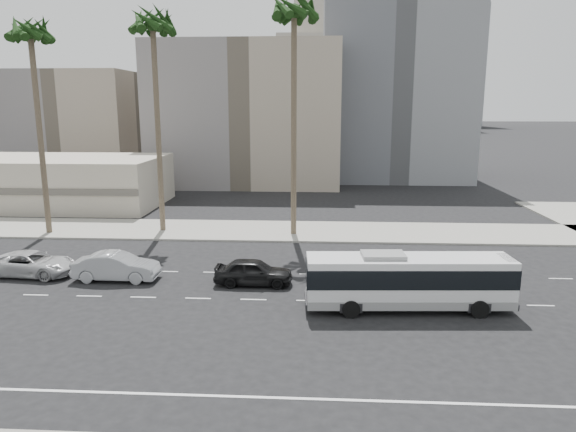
# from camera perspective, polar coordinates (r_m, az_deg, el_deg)

# --- Properties ---
(ground) EXTENTS (700.00, 700.00, 0.00)m
(ground) POSITION_cam_1_polar(r_m,az_deg,el_deg) (28.19, 8.55, -9.30)
(ground) COLOR black
(ground) RESTS_ON ground
(sidewalk_north) EXTENTS (120.00, 7.00, 0.15)m
(sidewalk_north) POSITION_cam_1_polar(r_m,az_deg,el_deg) (42.95, 6.72, -1.72)
(sidewalk_north) COLOR gray
(sidewalk_north) RESTS_ON ground
(commercial_low) EXTENTS (22.00, 12.16, 5.00)m
(commercial_low) POSITION_cam_1_polar(r_m,az_deg,el_deg) (59.39, -24.22, 3.47)
(commercial_low) COLOR #B7AD9A
(commercial_low) RESTS_ON ground
(midrise_beige_west) EXTENTS (24.00, 18.00, 18.00)m
(midrise_beige_west) POSITION_cam_1_polar(r_m,az_deg,el_deg) (71.79, -4.28, 10.96)
(midrise_beige_west) COLOR gray
(midrise_beige_west) RESTS_ON ground
(midrise_gray_center) EXTENTS (20.00, 20.00, 26.00)m
(midrise_gray_center) POSITION_cam_1_polar(r_m,az_deg,el_deg) (78.94, 11.36, 13.76)
(midrise_gray_center) COLOR slate
(midrise_gray_center) RESTS_ON ground
(midrise_beige_far) EXTENTS (18.00, 16.00, 15.00)m
(midrise_beige_far) POSITION_cam_1_polar(r_m,az_deg,el_deg) (84.02, -21.90, 9.26)
(midrise_beige_far) COLOR gray
(midrise_beige_far) RESTS_ON ground
(civic_tower) EXTENTS (42.00, 42.00, 129.00)m
(civic_tower) POSITION_cam_1_polar(r_m,az_deg,el_deg) (277.66, 3.58, 17.81)
(civic_tower) COLOR beige
(civic_tower) RESTS_ON ground
(highrise_right) EXTENTS (26.00, 26.00, 70.00)m
(highrise_right) POSITION_cam_1_polar(r_m,az_deg,el_deg) (261.75, 14.40, 16.99)
(highrise_right) COLOR slate
(highrise_right) RESTS_ON ground
(highrise_far) EXTENTS (22.00, 22.00, 60.00)m
(highrise_far) POSITION_cam_1_polar(r_m,az_deg,el_deg) (295.91, 18.15, 15.18)
(highrise_far) COLOR slate
(highrise_far) RESTS_ON ground
(city_bus) EXTENTS (10.43, 2.89, 2.96)m
(city_bus) POSITION_cam_1_polar(r_m,az_deg,el_deg) (27.15, 13.05, -6.83)
(city_bus) COLOR silver
(city_bus) RESTS_ON ground
(car_a) EXTENTS (1.87, 4.53, 1.54)m
(car_a) POSITION_cam_1_polar(r_m,az_deg,el_deg) (30.33, -3.80, -6.11)
(car_a) COLOR black
(car_a) RESTS_ON ground
(car_b) EXTENTS (1.78, 5.01, 1.65)m
(car_b) POSITION_cam_1_polar(r_m,az_deg,el_deg) (32.65, -18.25, -5.28)
(car_b) COLOR #9C9FA3
(car_b) RESTS_ON ground
(car_c) EXTENTS (2.85, 5.47, 1.47)m
(car_c) POSITION_cam_1_polar(r_m,az_deg,el_deg) (35.51, -26.23, -4.70)
(car_c) COLOR #B3B3B5
(car_c) RESTS_ON ground
(palm_near) EXTENTS (5.46, 5.46, 18.36)m
(palm_near) POSITION_cam_1_polar(r_m,az_deg,el_deg) (41.12, 0.66, 21.00)
(palm_near) COLOR brown
(palm_near) RESTS_ON ground
(palm_mid) EXTENTS (5.74, 5.74, 17.71)m
(palm_mid) POSITION_cam_1_polar(r_m,az_deg,el_deg) (43.53, -14.57, 19.20)
(palm_mid) COLOR brown
(palm_mid) RESTS_ON ground
(palm_far) EXTENTS (4.89, 4.89, 16.80)m
(palm_far) POSITION_cam_1_polar(r_m,az_deg,el_deg) (45.64, -26.35, 17.18)
(palm_far) COLOR brown
(palm_far) RESTS_ON ground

